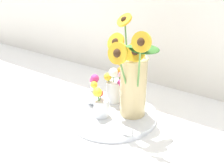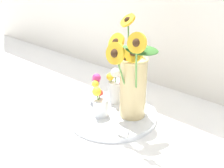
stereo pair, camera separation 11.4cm
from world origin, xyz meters
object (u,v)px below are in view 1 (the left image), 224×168
(mason_jar_sunflowers, at_px, (132,80))
(vase_small_back, at_px, (115,87))
(vase_small_center, at_px, (101,105))
(serving_tray, at_px, (112,114))
(vase_bulb_right, at_px, (94,92))

(mason_jar_sunflowers, height_order, vase_small_back, mason_jar_sunflowers)
(vase_small_center, bearing_deg, vase_small_back, 99.60)
(vase_small_center, relative_size, vase_small_back, 0.77)
(serving_tray, bearing_deg, vase_bulb_right, 172.74)
(mason_jar_sunflowers, height_order, vase_bulb_right, mason_jar_sunflowers)
(vase_bulb_right, relative_size, vase_small_back, 0.86)
(vase_bulb_right, distance_m, vase_small_back, 0.10)
(vase_small_center, height_order, vase_small_back, vase_small_back)
(mason_jar_sunflowers, distance_m, vase_bulb_right, 0.22)
(mason_jar_sunflowers, bearing_deg, vase_bulb_right, -173.19)
(serving_tray, xyz_separation_m, vase_small_back, (-0.05, 0.09, 0.09))
(vase_bulb_right, bearing_deg, vase_small_back, 51.30)
(serving_tray, distance_m, vase_bulb_right, 0.14)
(vase_small_back, bearing_deg, vase_small_center, -80.40)
(vase_small_center, bearing_deg, vase_bulb_right, 142.37)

